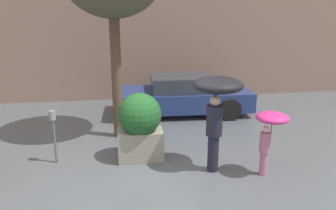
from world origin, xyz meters
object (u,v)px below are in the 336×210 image
at_px(planter_box, 140,125).
at_px(parking_meter, 53,126).
at_px(person_adult, 217,97).
at_px(person_child, 270,126).
at_px(parked_car_near, 182,95).

distance_m(planter_box, parking_meter, 1.84).
distance_m(person_adult, person_child, 1.17).
height_order(person_child, parked_car_near, person_child).
bearing_deg(planter_box, parking_meter, 177.89).
height_order(planter_box, parking_meter, planter_box).
bearing_deg(person_adult, parked_car_near, 35.36).
bearing_deg(planter_box, person_adult, -26.10).
height_order(person_child, parking_meter, person_child).
height_order(person_adult, person_child, person_adult).
bearing_deg(planter_box, person_child, -25.65).
xyz_separation_m(planter_box, person_adult, (1.50, -0.73, 0.75)).
relative_size(person_adult, parking_meter, 1.65).
bearing_deg(person_child, parking_meter, -172.62).
relative_size(parked_car_near, parking_meter, 3.72).
height_order(parked_car_near, parking_meter, parked_car_near).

